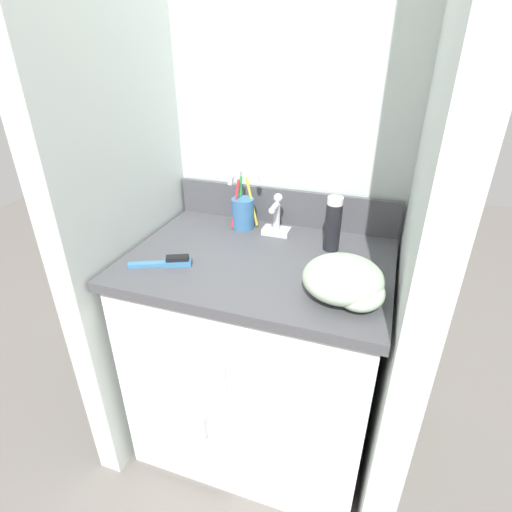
# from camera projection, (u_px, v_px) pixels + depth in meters

# --- Properties ---
(ground_plane) EXTENTS (6.00, 6.00, 0.00)m
(ground_plane) POSITION_uv_depth(u_px,v_px,m) (258.00, 429.00, 1.55)
(ground_plane) COLOR slate
(wall_back) EXTENTS (0.96, 0.08, 2.20)m
(wall_back) POSITION_uv_depth(u_px,v_px,m) (292.00, 121.00, 1.31)
(wall_back) COLOR silver
(wall_back) RESTS_ON ground_plane
(wall_left) EXTENTS (0.08, 0.65, 2.20)m
(wall_left) POSITION_uv_depth(u_px,v_px,m) (116.00, 132.00, 1.16)
(wall_left) COLOR silver
(wall_left) RESTS_ON ground_plane
(wall_right) EXTENTS (0.08, 0.65, 2.20)m
(wall_right) POSITION_uv_depth(u_px,v_px,m) (443.00, 156.00, 0.91)
(wall_right) COLOR silver
(wall_right) RESTS_ON ground_plane
(vanity) EXTENTS (0.78, 0.59, 0.76)m
(vanity) POSITION_uv_depth(u_px,v_px,m) (258.00, 351.00, 1.36)
(vanity) COLOR white
(vanity) RESTS_ON ground_plane
(backsplash) EXTENTS (0.78, 0.02, 0.12)m
(backsplash) POSITION_uv_depth(u_px,v_px,m) (285.00, 207.00, 1.39)
(backsplash) COLOR #4C4C51
(backsplash) RESTS_ON vanity
(sink_faucet) EXTENTS (0.09, 0.09, 0.14)m
(sink_faucet) POSITION_uv_depth(u_px,v_px,m) (276.00, 221.00, 1.32)
(sink_faucet) COLOR silver
(sink_faucet) RESTS_ON vanity
(toothbrush_cup) EXTENTS (0.09, 0.08, 0.19)m
(toothbrush_cup) POSITION_uv_depth(u_px,v_px,m) (243.00, 212.00, 1.36)
(toothbrush_cup) COLOR teal
(toothbrush_cup) RESTS_ON vanity
(shaving_cream_can) EXTENTS (0.05, 0.05, 0.17)m
(shaving_cream_can) POSITION_uv_depth(u_px,v_px,m) (333.00, 224.00, 1.20)
(shaving_cream_can) COLOR black
(shaving_cream_can) RESTS_ON vanity
(hairbrush) EXTENTS (0.17, 0.10, 0.03)m
(hairbrush) POSITION_uv_depth(u_px,v_px,m) (169.00, 262.00, 1.15)
(hairbrush) COLOR teal
(hairbrush) RESTS_ON vanity
(hand_towel) EXTENTS (0.21, 0.22, 0.09)m
(hand_towel) POSITION_uv_depth(u_px,v_px,m) (347.00, 281.00, 0.99)
(hand_towel) COLOR #A8BCA3
(hand_towel) RESTS_ON vanity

